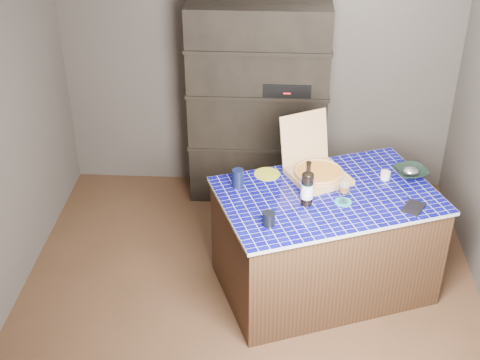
# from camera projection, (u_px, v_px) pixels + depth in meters

# --- Properties ---
(room) EXTENTS (3.50, 3.50, 3.50)m
(room) POSITION_uv_depth(u_px,v_px,m) (250.00, 156.00, 4.37)
(room) COLOR #4F3221
(room) RESTS_ON ground
(shelving_unit) EXTENTS (1.20, 0.41, 1.80)m
(shelving_unit) POSITION_uv_depth(u_px,v_px,m) (258.00, 105.00, 5.86)
(shelving_unit) COLOR black
(shelving_unit) RESTS_ON floor
(kitchen_island) EXTENTS (1.77, 1.45, 0.84)m
(kitchen_island) POSITION_uv_depth(u_px,v_px,m) (324.00, 241.00, 4.96)
(kitchen_island) COLOR #3F2B19
(kitchen_island) RESTS_ON floor
(pizza_box) EXTENTS (0.56, 0.60, 0.42)m
(pizza_box) POSITION_uv_depth(u_px,v_px,m) (317.00, 170.00, 4.91)
(pizza_box) COLOR tan
(pizza_box) RESTS_ON kitchen_island
(mead_bottle) EXTENTS (0.09, 0.09, 0.34)m
(mead_bottle) POSITION_uv_depth(u_px,v_px,m) (307.00, 188.00, 4.57)
(mead_bottle) COLOR black
(mead_bottle) RESTS_ON kitchen_island
(teal_trivet) EXTENTS (0.12, 0.12, 0.01)m
(teal_trivet) POSITION_uv_depth(u_px,v_px,m) (343.00, 202.00, 4.65)
(teal_trivet) COLOR teal
(teal_trivet) RESTS_ON kitchen_island
(wine_glass) EXTENTS (0.07, 0.07, 0.17)m
(wine_glass) POSITION_uv_depth(u_px,v_px,m) (344.00, 188.00, 4.59)
(wine_glass) COLOR white
(wine_glass) RESTS_ON teal_trivet
(tumbler) EXTENTS (0.08, 0.08, 0.09)m
(tumbler) POSITION_uv_depth(u_px,v_px,m) (269.00, 219.00, 4.40)
(tumbler) COLOR black
(tumbler) RESTS_ON kitchen_island
(dvd_case) EXTENTS (0.19, 0.21, 0.01)m
(dvd_case) POSITION_uv_depth(u_px,v_px,m) (414.00, 207.00, 4.58)
(dvd_case) COLOR black
(dvd_case) RESTS_ON kitchen_island
(bowl) EXTENTS (0.31, 0.31, 0.06)m
(bowl) POSITION_uv_depth(u_px,v_px,m) (411.00, 172.00, 4.94)
(bowl) COLOR black
(bowl) RESTS_ON kitchen_island
(foil_contents) EXTENTS (0.12, 0.10, 0.06)m
(foil_contents) POSITION_uv_depth(u_px,v_px,m) (411.00, 171.00, 4.94)
(foil_contents) COLOR silver
(foil_contents) RESTS_ON bowl
(white_jar) EXTENTS (0.07, 0.07, 0.06)m
(white_jar) POSITION_uv_depth(u_px,v_px,m) (385.00, 175.00, 4.90)
(white_jar) COLOR silver
(white_jar) RESTS_ON kitchen_island
(navy_cup) EXTENTS (0.09, 0.09, 0.14)m
(navy_cup) POSITION_uv_depth(u_px,v_px,m) (238.00, 178.00, 4.80)
(navy_cup) COLOR black
(navy_cup) RESTS_ON kitchen_island
(green_trivet) EXTENTS (0.19, 0.19, 0.01)m
(green_trivet) POSITION_uv_depth(u_px,v_px,m) (267.00, 174.00, 4.97)
(green_trivet) COLOR #979E22
(green_trivet) RESTS_ON kitchen_island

